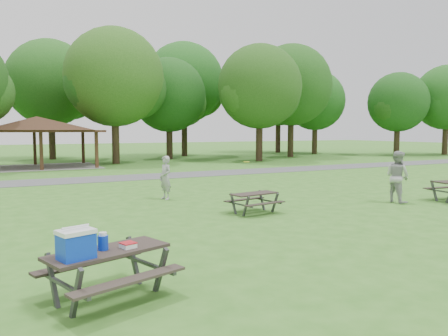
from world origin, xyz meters
TOP-DOWN VIEW (x-y plane):
  - ground at (0.00, 0.00)m, footprint 160.00×160.00m
  - asphalt_path at (0.00, 14.00)m, footprint 120.00×3.20m
  - pavilion at (-4.00, 24.00)m, footprint 8.60×7.01m
  - tree_row_e at (2.10, 25.03)m, footprint 8.40×8.00m
  - tree_row_f at (8.09, 28.53)m, footprint 7.35×7.00m
  - tree_row_g at (14.09, 22.03)m, footprint 7.77×7.40m
  - tree_row_h at (20.10, 25.53)m, footprint 8.61×8.20m
  - tree_row_i at (26.08, 29.03)m, footprint 7.14×6.80m
  - tree_row_j at (32.08, 22.53)m, footprint 6.72×6.40m
  - tree_deep_b at (-1.90, 33.03)m, footprint 8.40×8.00m
  - tree_deep_c at (11.10, 32.03)m, footprint 8.82×8.40m
  - tree_deep_d at (24.10, 33.53)m, footprint 8.40×8.00m
  - tree_flank_right at (38.09, 21.03)m, footprint 7.56×7.20m
  - picnic_table_near at (-5.41, -3.89)m, footprint 2.33×2.07m
  - picnic_table_middle at (0.78, 1.41)m, footprint 1.77×1.50m
  - frisbee_in_flight at (1.87, 3.78)m, footprint 0.29×0.29m
  - frisbee_thrower at (-0.84, 5.50)m, footprint 0.54×0.71m
  - frisbee_catcher at (6.72, 0.70)m, footprint 0.75×0.96m

SIDE VIEW (x-z plane):
  - ground at x=0.00m, z-range 0.00..0.00m
  - asphalt_path at x=0.00m, z-range 0.00..0.02m
  - picnic_table_middle at x=0.78m, z-range 0.17..0.86m
  - picnic_table_near at x=-5.41m, z-range 0.10..1.46m
  - frisbee_thrower at x=-0.84m, z-range 0.00..1.74m
  - frisbee_catcher at x=6.72m, z-range 0.00..1.98m
  - frisbee_in_flight at x=1.87m, z-range 1.51..1.53m
  - pavilion at x=-4.00m, z-range 1.18..4.94m
  - tree_row_j at x=32.08m, z-range 1.08..10.04m
  - tree_row_f at x=8.09m, z-range 1.06..10.62m
  - tree_row_i at x=26.08m, z-range 1.15..10.67m
  - tree_flank_right at x=38.09m, z-range 1.17..11.14m
  - tree_row_g at x=14.09m, z-range 1.20..11.46m
  - tree_row_e at x=2.10m, z-range 1.27..12.29m
  - tree_deep_b at x=-1.90m, z-range 1.32..12.45m
  - tree_row_h at x=20.10m, z-range 1.34..12.71m
  - tree_deep_d at x=24.10m, z-range 1.39..12.66m
  - tree_deep_c at x=11.10m, z-range 1.49..13.39m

